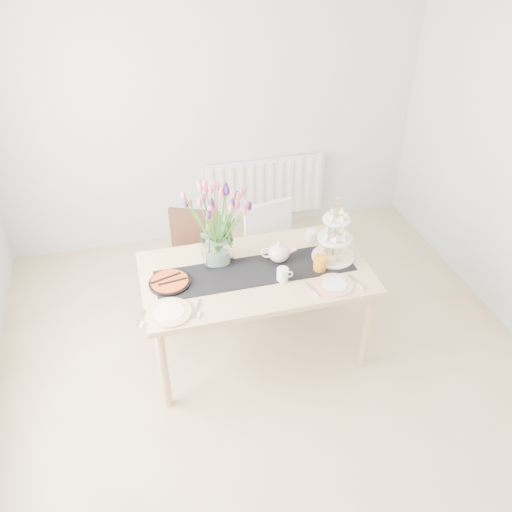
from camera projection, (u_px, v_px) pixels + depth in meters
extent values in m
plane|color=tan|center=(280.00, 394.00, 3.87)|extent=(4.50, 4.50, 0.00)
plane|color=silver|center=(211.00, 109.00, 4.89)|extent=(4.00, 0.00, 4.00)
cube|color=white|center=(265.00, 188.00, 5.44)|extent=(1.20, 0.08, 0.60)
cube|color=tan|center=(255.00, 273.00, 3.83)|extent=(1.60, 0.90, 0.04)
cylinder|color=tan|center=(164.00, 369.00, 3.59)|extent=(0.06, 0.06, 0.71)
cylinder|color=tan|center=(367.00, 330.00, 3.90)|extent=(0.06, 0.06, 0.71)
cylinder|color=tan|center=(152.00, 298.00, 4.19)|extent=(0.06, 0.06, 0.71)
cylinder|color=tan|center=(328.00, 269.00, 4.50)|extent=(0.06, 0.06, 0.71)
cube|color=#381F14|center=(191.00, 266.00, 4.41)|extent=(0.55, 0.55, 0.04)
cube|color=#381F14|center=(195.00, 231.00, 4.44)|extent=(0.40, 0.20, 0.40)
cylinder|color=#381F14|center=(166.00, 299.00, 4.42)|extent=(0.04, 0.04, 0.41)
cylinder|color=#381F14|center=(210.00, 303.00, 4.37)|extent=(0.04, 0.04, 0.41)
cylinder|color=#381F14|center=(178.00, 272.00, 4.71)|extent=(0.04, 0.04, 0.41)
cylinder|color=#381F14|center=(219.00, 276.00, 4.66)|extent=(0.04, 0.04, 0.41)
cube|color=silver|center=(278.00, 258.00, 4.49)|extent=(0.49, 0.49, 0.04)
cube|color=silver|center=(268.00, 224.00, 4.50)|extent=(0.42, 0.12, 0.40)
cylinder|color=silver|center=(268.00, 297.00, 4.43)|extent=(0.04, 0.04, 0.41)
cylinder|color=silver|center=(306.00, 286.00, 4.55)|extent=(0.04, 0.04, 0.41)
cylinder|color=silver|center=(249.00, 273.00, 4.69)|extent=(0.04, 0.04, 0.41)
cylinder|color=silver|center=(286.00, 263.00, 4.82)|extent=(0.04, 0.04, 0.41)
cube|color=black|center=(255.00, 271.00, 3.81)|extent=(1.40, 0.35, 0.01)
cube|color=silver|center=(217.00, 250.00, 3.86)|extent=(0.20, 0.20, 0.20)
cylinder|color=gold|center=(335.00, 232.00, 3.81)|extent=(0.01, 0.01, 0.45)
cylinder|color=white|center=(333.00, 256.00, 3.94)|extent=(0.31, 0.31, 0.01)
cylinder|color=white|center=(335.00, 238.00, 3.84)|extent=(0.25, 0.25, 0.01)
cylinder|color=white|center=(337.00, 219.00, 3.75)|extent=(0.20, 0.20, 0.01)
cylinder|color=white|center=(311.00, 236.00, 4.11)|extent=(0.08, 0.08, 0.08)
cylinder|color=black|center=(170.00, 283.00, 3.69)|extent=(0.29, 0.29, 0.02)
cylinder|color=#C6411B|center=(170.00, 281.00, 3.68)|extent=(0.25, 0.25, 0.01)
cylinder|color=white|center=(283.00, 274.00, 3.71)|extent=(0.09, 0.09, 0.10)
cylinder|color=orange|center=(320.00, 264.00, 3.80)|extent=(0.12, 0.12, 0.11)
cylinder|color=silver|center=(169.00, 313.00, 3.45)|extent=(0.38, 0.38, 0.01)
cylinder|color=silver|center=(335.00, 285.00, 3.68)|extent=(0.31, 0.31, 0.01)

